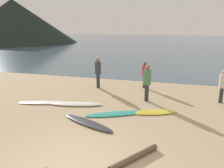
# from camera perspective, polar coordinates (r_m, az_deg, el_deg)

# --- Properties ---
(ground_plane) EXTENTS (120.00, 120.00, 0.20)m
(ground_plane) POSITION_cam_1_polar(r_m,az_deg,el_deg) (15.03, 6.64, 0.41)
(ground_plane) COLOR tan
(ground_plane) RESTS_ON ground
(ocean_water) EXTENTS (140.00, 100.00, 0.01)m
(ocean_water) POSITION_cam_1_polar(r_m,az_deg,el_deg) (64.54, 14.40, 10.85)
(ocean_water) COLOR #475B6B
(ocean_water) RESTS_ON ground
(headland_hill) EXTENTS (29.31, 29.31, 10.02)m
(headland_hill) POSITION_cam_1_polar(r_m,az_deg,el_deg) (58.58, -24.19, 14.66)
(headland_hill) COLOR black
(headland_hill) RESTS_ON ground
(surfboard_0) EXTENTS (2.65, 1.18, 0.08)m
(surfboard_0) POSITION_cam_1_polar(r_m,az_deg,el_deg) (10.99, -16.96, -4.65)
(surfboard_0) COLOR silver
(surfboard_0) RESTS_ON ground
(surfboard_1) EXTENTS (2.51, 1.10, 0.10)m
(surfboard_1) POSITION_cam_1_polar(r_m,az_deg,el_deg) (10.44, -9.24, -5.14)
(surfboard_1) COLOR white
(surfboard_1) RESTS_ON ground
(surfboard_2) EXTENTS (2.43, 1.41, 0.09)m
(surfboard_2) POSITION_cam_1_polar(r_m,az_deg,el_deg) (8.42, -6.35, -9.98)
(surfboard_2) COLOR #333338
(surfboard_2) RESTS_ON ground
(surfboard_3) EXTENTS (2.58, 1.72, 0.06)m
(surfboard_3) POSITION_cam_1_polar(r_m,az_deg,el_deg) (9.23, 0.93, -7.74)
(surfboard_3) COLOR teal
(surfboard_3) RESTS_ON ground
(surfboard_4) EXTENTS (2.02, 1.28, 0.07)m
(surfboard_4) POSITION_cam_1_polar(r_m,az_deg,el_deg) (9.55, 10.96, -7.22)
(surfboard_4) COLOR yellow
(surfboard_4) RESTS_ON ground
(person_0) EXTENTS (0.32, 0.32, 1.60)m
(person_0) POSITION_cam_1_polar(r_m,az_deg,el_deg) (11.63, 26.82, 0.09)
(person_0) COLOR #2D2D38
(person_0) RESTS_ON ground
(person_1) EXTENTS (0.36, 0.36, 1.80)m
(person_1) POSITION_cam_1_polar(r_m,az_deg,el_deg) (10.73, 9.13, 1.03)
(person_1) COLOR #2D2D38
(person_1) RESTS_ON ground
(person_2) EXTENTS (0.37, 0.37, 1.82)m
(person_2) POSITION_cam_1_polar(r_m,az_deg,el_deg) (13.04, -3.68, 3.59)
(person_2) COLOR #2D2D38
(person_2) RESTS_ON ground
(person_3) EXTENTS (0.32, 0.32, 1.59)m
(person_3) POSITION_cam_1_polar(r_m,az_deg,el_deg) (13.12, 8.49, 2.94)
(person_3) COLOR #2D2D38
(person_3) RESTS_ON ground
(driftwood_log) EXTENTS (1.13, 1.54, 0.17)m
(driftwood_log) POSITION_cam_1_polar(r_m,az_deg,el_deg) (6.35, 5.85, -18.35)
(driftwood_log) COLOR brown
(driftwood_log) RESTS_ON ground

